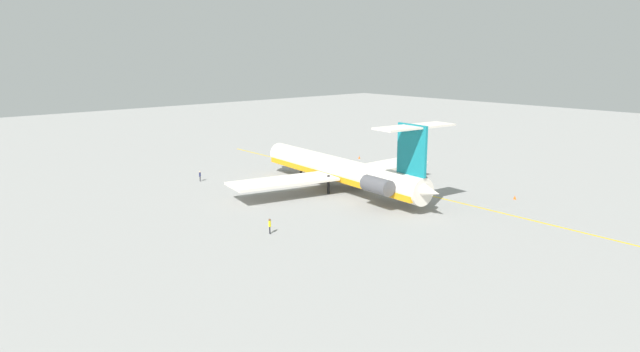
# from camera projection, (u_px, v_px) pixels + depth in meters

# --- Properties ---
(ground) EXTENTS (284.12, 284.12, 0.00)m
(ground) POSITION_uv_depth(u_px,v_px,m) (385.00, 181.00, 92.49)
(ground) COLOR gray
(main_jetliner) EXTENTS (39.62, 35.02, 11.54)m
(main_jetliner) POSITION_uv_depth(u_px,v_px,m) (344.00, 171.00, 85.25)
(main_jetliner) COLOR silver
(main_jetliner) RESTS_ON ground
(ground_crew_near_nose) EXTENTS (0.44, 0.29, 1.81)m
(ground_crew_near_nose) POSITION_uv_depth(u_px,v_px,m) (270.00, 224.00, 65.59)
(ground_crew_near_nose) COLOR black
(ground_crew_near_nose) RESTS_ON ground
(ground_crew_near_tail) EXTENTS (0.43, 0.27, 1.70)m
(ground_crew_near_tail) POSITION_uv_depth(u_px,v_px,m) (200.00, 175.00, 92.20)
(ground_crew_near_tail) COLOR black
(ground_crew_near_tail) RESTS_ON ground
(safety_cone_nose) EXTENTS (0.40, 0.40, 0.55)m
(safety_cone_nose) POSITION_uv_depth(u_px,v_px,m) (359.00, 157.00, 111.87)
(safety_cone_nose) COLOR #EA590F
(safety_cone_nose) RESTS_ON ground
(safety_cone_wingtip) EXTENTS (0.40, 0.40, 0.55)m
(safety_cone_wingtip) POSITION_uv_depth(u_px,v_px,m) (515.00, 197.00, 81.10)
(safety_cone_wingtip) COLOR #EA590F
(safety_cone_wingtip) RESTS_ON ground
(taxiway_centreline) EXTENTS (83.75, 3.30, 0.01)m
(taxiway_centreline) POSITION_uv_depth(u_px,v_px,m) (375.00, 182.00, 91.84)
(taxiway_centreline) COLOR gold
(taxiway_centreline) RESTS_ON ground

